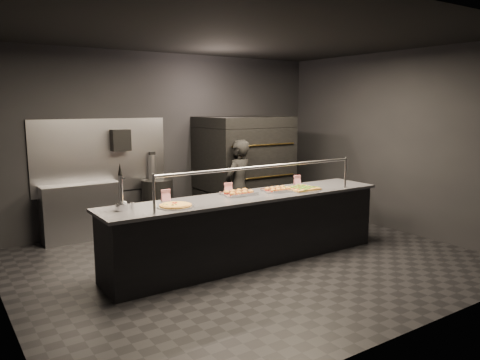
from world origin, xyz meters
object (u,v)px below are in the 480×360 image
(trash_bin, at_px, (158,205))
(beer_tap, at_px, (121,197))
(slider_tray_a, at_px, (239,193))
(slider_tray_b, at_px, (278,190))
(worker, at_px, (238,188))
(service_counter, at_px, (249,228))
(prep_shelf, at_px, (82,212))
(square_pizza, at_px, (302,189))
(pizza_oven, at_px, (243,169))
(towel_dispenser, at_px, (120,140))
(round_pizza, at_px, (176,206))
(fire_extinguisher, at_px, (152,167))

(trash_bin, bearing_deg, beer_tap, -122.92)
(slider_tray_a, bearing_deg, trash_bin, 96.78)
(beer_tap, distance_m, slider_tray_a, 1.65)
(slider_tray_b, bearing_deg, worker, 83.87)
(slider_tray_a, bearing_deg, service_counter, -46.99)
(slider_tray_a, height_order, worker, worker)
(prep_shelf, xyz_separation_m, square_pizza, (2.45, -2.41, 0.49))
(slider_tray_a, xyz_separation_m, trash_bin, (-0.25, 2.11, -0.51))
(trash_bin, bearing_deg, service_counter, -81.00)
(pizza_oven, xyz_separation_m, towel_dispenser, (-2.10, 0.49, 0.58))
(towel_dispenser, xyz_separation_m, round_pizza, (-0.24, -2.49, -0.61))
(service_counter, bearing_deg, square_pizza, -5.78)
(slider_tray_a, bearing_deg, slider_tray_b, -8.57)
(towel_dispenser, distance_m, trash_bin, 1.25)
(trash_bin, xyz_separation_m, worker, (0.98, -1.01, 0.35))
(square_pizza, relative_size, worker, 0.34)
(service_counter, relative_size, round_pizza, 9.28)
(towel_dispenser, bearing_deg, trash_bin, -17.22)
(round_pizza, xyz_separation_m, slider_tray_a, (1.04, 0.20, 0.01))
(service_counter, distance_m, slider_tray_a, 0.50)
(prep_shelf, distance_m, slider_tray_b, 3.16)
(round_pizza, height_order, slider_tray_a, slider_tray_a)
(slider_tray_a, bearing_deg, worker, 56.63)
(beer_tap, distance_m, round_pizza, 0.64)
(service_counter, bearing_deg, worker, 62.63)
(square_pizza, bearing_deg, prep_shelf, 135.51)
(slider_tray_a, relative_size, square_pizza, 0.88)
(service_counter, distance_m, fire_extinguisher, 2.50)
(beer_tap, height_order, worker, worker)
(fire_extinguisher, bearing_deg, trash_bin, -90.50)
(prep_shelf, relative_size, round_pizza, 2.72)
(prep_shelf, bearing_deg, towel_dispenser, 5.71)
(worker, bearing_deg, round_pizza, 13.79)
(trash_bin, height_order, worker, worker)
(beer_tap, bearing_deg, fire_extinguisher, 59.12)
(worker, bearing_deg, pizza_oven, -152.50)
(worker, bearing_deg, trash_bin, -68.50)
(pizza_oven, relative_size, square_pizza, 3.58)
(service_counter, height_order, square_pizza, service_counter)
(service_counter, xyz_separation_m, towel_dispenser, (-0.90, 2.39, 1.09))
(pizza_oven, bearing_deg, round_pizza, -139.54)
(pizza_oven, relative_size, fire_extinguisher, 3.78)
(beer_tap, relative_size, trash_bin, 0.63)
(fire_extinguisher, relative_size, slider_tray_b, 1.09)
(service_counter, bearing_deg, trash_bin, 99.00)
(prep_shelf, relative_size, slider_tray_b, 2.59)
(round_pizza, relative_size, trash_bin, 0.51)
(slider_tray_a, bearing_deg, fire_extinguisher, 96.22)
(pizza_oven, distance_m, prep_shelf, 2.88)
(square_pizza, bearing_deg, worker, 99.69)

